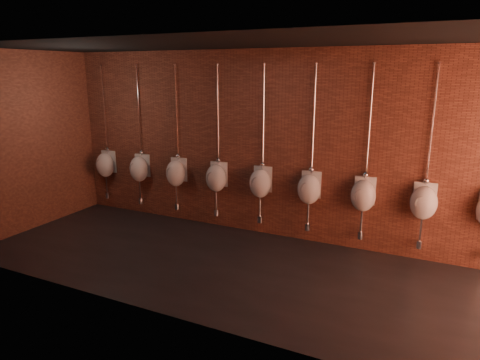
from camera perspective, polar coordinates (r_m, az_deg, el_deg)
The scene contains 10 objects.
ground at distance 6.44m, azimuth 0.39°, elevation -11.81°, with size 8.50×8.50×0.00m, color black.
room_shell at distance 5.84m, azimuth 0.42°, elevation 6.21°, with size 8.54×3.04×3.22m.
urinal_0 at distance 9.27m, azimuth -17.50°, elevation 2.03°, with size 0.43×0.39×2.72m.
urinal_1 at distance 8.71m, azimuth -13.29°, elevation 1.55°, with size 0.43×0.39×2.72m.
urinal_2 at distance 8.20m, azimuth -8.53°, elevation 1.00°, with size 0.43×0.39×2.72m.
urinal_3 at distance 7.76m, azimuth -3.18°, elevation 0.37°, with size 0.43×0.39×2.72m.
urinal_4 at distance 7.39m, azimuth 2.75°, elevation -0.33°, with size 0.43×0.39×2.72m.
urinal_5 at distance 7.11m, azimuth 9.22°, elevation -1.09°, with size 0.43×0.39×2.72m.
urinal_6 at distance 6.93m, azimuth 16.13°, elevation -1.89°, with size 0.43×0.39×2.72m.
urinal_7 at distance 6.86m, azimuth 23.30°, elevation -2.68°, with size 0.43×0.39×2.72m.
Camera 1 is at (2.46, -5.23, 2.83)m, focal length 32.00 mm.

